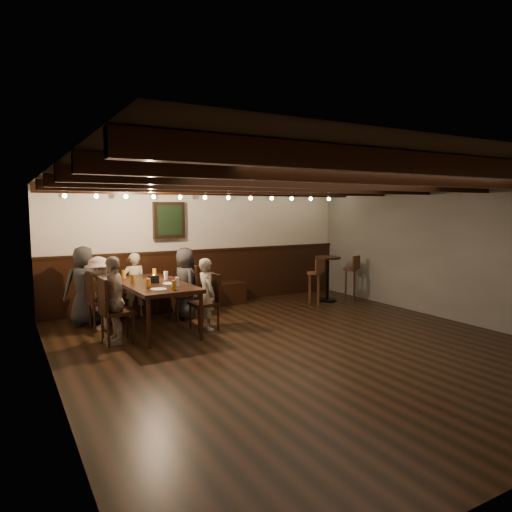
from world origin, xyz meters
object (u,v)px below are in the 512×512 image
dining_table (153,286)px  bar_stool_right (350,283)px  person_bench_right (183,280)px  person_left_near (100,293)px  person_right_near (185,283)px  chair_right_near (184,302)px  person_bench_centre (134,285)px  person_bench_left (84,286)px  high_top_table (328,272)px  person_right_far (207,294)px  chair_left_far (116,323)px  chair_right_far (205,313)px  bar_stool_left (314,288)px  person_left_far (114,300)px  chair_left_near (102,312)px

dining_table → bar_stool_right: (4.43, 0.26, -0.35)m
person_bench_right → dining_table: bearing=45.0°
person_left_near → person_right_near: person_right_near is taller
chair_right_near → person_left_near: 1.50m
person_bench_centre → dining_table: bearing=90.0°
person_bench_left → high_top_table: 4.88m
person_right_far → person_bench_centre: bearing=26.6°
person_bench_left → high_top_table: person_bench_left is taller
person_right_far → person_bench_right: bearing=-6.3°
chair_left_far → chair_right_far: chair_left_far is taller
chair_right_near → high_top_table: bearing=-93.1°
person_bench_right → bar_stool_left: person_bench_right is taller
person_left_near → person_right_near: size_ratio=0.95×
person_right_near → person_right_far: bearing=180.0°
dining_table → person_right_far: person_right_far is taller
dining_table → person_right_near: person_right_near is taller
dining_table → person_bench_left: bearing=135.0°
bar_stool_left → person_bench_right: bearing=150.9°
person_bench_right → person_left_far: person_left_far is taller
person_right_near → person_right_far: person_right_near is taller
chair_right_far → chair_left_near: bearing=58.0°
chair_right_far → bar_stool_right: size_ratio=0.94×
dining_table → person_bench_right: person_bench_right is taller
person_left_near → person_right_far: size_ratio=1.02×
chair_right_near → bar_stool_right: size_ratio=0.99×
high_top_table → person_bench_right: bearing=170.5°
chair_left_far → person_bench_left: bearing=-172.4°
person_bench_left → person_bench_right: size_ratio=1.09×
chair_left_far → person_bench_left: size_ratio=0.73×
chair_left_far → person_right_far: (1.47, 0.05, 0.29)m
person_right_near → chair_right_near: bearing=90.0°
high_top_table → bar_stool_right: (0.50, -0.16, -0.27)m
bar_stool_right → bar_stool_left: bearing=166.4°
person_bench_centre → high_top_table: 4.02m
chair_right_far → bar_stool_right: (3.69, 0.69, 0.08)m
person_bench_left → person_right_near: bearing=164.7°
bar_stool_left → bar_stool_right: 1.00m
chair_right_far → person_left_far: person_left_far is taller
chair_left_near → bar_stool_left: bar_stool_left is taller
chair_left_near → person_left_near: bearing=-90.0°
dining_table → person_left_far: size_ratio=1.63×
high_top_table → chair_left_far: bearing=-169.1°
person_bench_right → bar_stool_left: bearing=162.3°
person_left_far → person_bench_centre: bearing=153.4°
chair_right_near → person_left_far: size_ratio=0.74×
chair_right_far → person_bench_right: (0.13, 1.36, 0.34)m
person_left_far → bar_stool_right: size_ratio=1.33×
chair_left_far → high_top_table: chair_left_far is taller
person_bench_centre → chair_left_far: bearing=64.3°
person_bench_centre → person_right_far: size_ratio=1.00×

